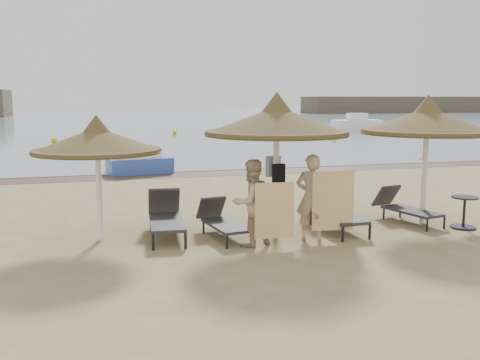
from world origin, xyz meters
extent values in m
plane|color=tan|center=(0.00, 0.00, 0.00)|extent=(160.00, 160.00, 0.00)
cube|color=slate|center=(0.00, 80.00, 0.01)|extent=(200.00, 140.00, 0.03)
cube|color=#463326|center=(0.00, 9.40, 0.00)|extent=(200.00, 1.60, 0.01)
cube|color=brown|center=(55.00, 80.00, 1.50)|extent=(40.00, 8.00, 3.00)
cube|color=white|center=(18.00, 30.00, 0.50)|extent=(4.00, 1.60, 1.00)
cube|color=white|center=(18.00, 30.00, 1.25)|extent=(1.50, 1.00, 0.60)
cylinder|color=white|center=(-3.24, 0.70, 0.92)|extent=(0.10, 0.10, 1.83)
cone|color=brown|center=(-3.24, 0.70, 2.03)|extent=(2.53, 2.53, 0.48)
cone|color=brown|center=(-3.24, 0.70, 2.32)|extent=(0.61, 0.61, 0.39)
cylinder|color=brown|center=(-3.24, 0.70, 1.80)|extent=(2.48, 2.48, 0.09)
cylinder|color=white|center=(0.30, 0.19, 1.08)|extent=(0.12, 0.12, 2.16)
cone|color=brown|center=(0.30, 0.19, 2.38)|extent=(2.98, 2.98, 0.57)
cone|color=brown|center=(0.30, 0.19, 2.72)|extent=(0.72, 0.72, 0.46)
cylinder|color=brown|center=(0.30, 0.19, 2.12)|extent=(2.92, 2.92, 0.10)
cylinder|color=white|center=(3.85, 0.21, 1.06)|extent=(0.12, 0.12, 2.12)
cone|color=brown|center=(3.85, 0.21, 2.34)|extent=(2.93, 2.93, 0.56)
cone|color=brown|center=(3.85, 0.21, 2.68)|extent=(0.71, 0.71, 0.45)
cylinder|color=brown|center=(3.85, 0.21, 2.08)|extent=(2.87, 2.87, 0.10)
cylinder|color=black|center=(-2.32, -0.33, 0.15)|extent=(0.05, 0.05, 0.30)
cylinder|color=black|center=(-1.71, -0.38, 0.15)|extent=(0.05, 0.05, 0.30)
cylinder|color=black|center=(-2.19, 1.18, 0.15)|extent=(0.05, 0.05, 0.30)
cylinder|color=black|center=(-1.58, 1.13, 0.15)|extent=(0.05, 0.05, 0.30)
cube|color=black|center=(-1.94, 0.45, 0.34)|extent=(0.81, 1.68, 0.07)
cube|color=black|center=(-1.87, 1.40, 0.60)|extent=(0.71, 0.51, 0.62)
cylinder|color=black|center=(-0.96, -0.61, 0.13)|extent=(0.05, 0.05, 0.25)
cylinder|color=black|center=(-0.46, -0.54, 0.13)|extent=(0.05, 0.05, 0.25)
cylinder|color=black|center=(-1.15, 0.64, 0.13)|extent=(0.05, 0.05, 0.25)
cylinder|color=black|center=(-0.64, 0.72, 0.13)|extent=(0.05, 0.05, 0.25)
cube|color=black|center=(-0.81, 0.10, 0.28)|extent=(0.76, 1.43, 0.05)
cube|color=black|center=(-0.93, 0.88, 0.50)|extent=(0.61, 0.46, 0.51)
cylinder|color=black|center=(1.37, -0.76, 0.15)|extent=(0.05, 0.05, 0.30)
cylinder|color=black|center=(1.98, -0.75, 0.15)|extent=(0.05, 0.05, 0.30)
cylinder|color=black|center=(1.34, 0.75, 0.15)|extent=(0.05, 0.05, 0.30)
cylinder|color=black|center=(1.95, 0.76, 0.15)|extent=(0.05, 0.05, 0.30)
cube|color=black|center=(1.66, 0.05, 0.33)|extent=(0.70, 1.63, 0.06)
cube|color=black|center=(1.64, 1.00, 0.59)|extent=(0.68, 0.47, 0.61)
cylinder|color=black|center=(3.49, -0.50, 0.13)|extent=(0.05, 0.05, 0.26)
cylinder|color=black|center=(4.00, -0.39, 0.13)|extent=(0.05, 0.05, 0.26)
cylinder|color=black|center=(3.20, 0.78, 0.13)|extent=(0.05, 0.05, 0.26)
cylinder|color=black|center=(3.71, 0.89, 0.13)|extent=(0.05, 0.05, 0.26)
cube|color=black|center=(3.59, 0.24, 0.29)|extent=(0.87, 1.50, 0.06)
cube|color=black|center=(3.41, 1.05, 0.51)|extent=(0.65, 0.51, 0.53)
cylinder|color=black|center=(4.45, -0.44, 0.02)|extent=(0.54, 0.54, 0.04)
cylinder|color=black|center=(4.45, -0.44, 0.35)|extent=(0.06, 0.06, 0.66)
cylinder|color=black|center=(4.45, -0.44, 0.69)|extent=(0.58, 0.58, 0.03)
imported|color=tan|center=(-0.44, -0.50, 0.97)|extent=(1.04, 0.84, 1.95)
imported|color=tan|center=(0.84, -0.41, 1.01)|extent=(1.10, 0.97, 2.02)
cube|color=orange|center=(-0.09, -0.85, 0.74)|extent=(0.76, 0.08, 1.07)
cube|color=orange|center=(1.19, -0.66, 0.82)|extent=(0.84, 0.14, 1.19)
cube|color=silver|center=(0.30, 0.37, 1.41)|extent=(0.36, 0.25, 0.43)
cube|color=black|center=(0.30, 0.03, 1.31)|extent=(0.29, 0.16, 0.39)
cube|color=#3254B6|center=(-1.59, 10.31, 0.29)|extent=(2.50, 1.70, 0.58)
cube|color=white|center=(-1.59, 10.31, 0.66)|extent=(1.63, 1.37, 0.26)
cube|color=white|center=(-2.01, 10.25, 0.90)|extent=(0.66, 1.02, 0.37)
sphere|color=#D8CF0B|center=(-5.50, 24.99, 0.19)|extent=(0.38, 0.38, 0.38)
sphere|color=#D8CF0B|center=(3.00, 31.12, 0.17)|extent=(0.34, 0.34, 0.34)
sphere|color=#D8CF0B|center=(12.76, 23.15, 0.19)|extent=(0.37, 0.37, 0.37)
camera|label=1|loc=(-3.38, -10.11, 2.84)|focal=40.00mm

